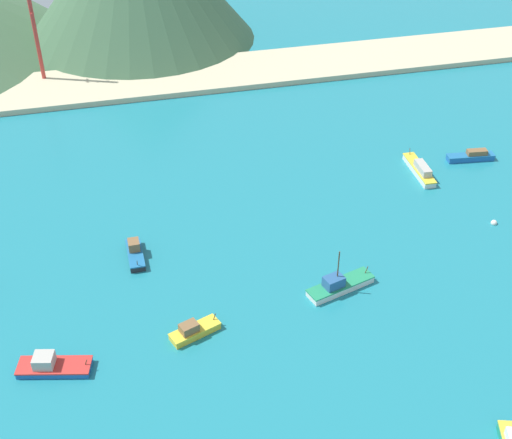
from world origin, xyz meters
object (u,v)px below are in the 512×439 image
fishing_boat_1 (194,330)px  fishing_boat_6 (420,170)px  fishing_boat_0 (472,156)px  fishing_boat_3 (135,253)px  buoy_1 (494,223)px  fishing_boat_7 (52,366)px  fishing_boat_5 (339,285)px  radio_tower (34,26)px

fishing_boat_1 → fishing_boat_6: bearing=32.8°
fishing_boat_0 → fishing_boat_3: 64.57m
fishing_boat_1 → fishing_boat_3: bearing=107.6°
buoy_1 → fishing_boat_1: bearing=-165.9°
fishing_boat_7 → fishing_boat_0: bearing=24.0°
fishing_boat_5 → fishing_boat_1: bearing=-170.0°
fishing_boat_0 → buoy_1: bearing=-107.8°
radio_tower → buoy_1: bearing=-45.8°
fishing_boat_5 → fishing_boat_6: size_ratio=0.98×
fishing_boat_5 → radio_tower: bearing=116.5°
fishing_boat_5 → fishing_boat_7: size_ratio=1.10×
fishing_boat_0 → fishing_boat_3: (-63.12, -13.59, 0.05)m
fishing_boat_3 → fishing_boat_1: bearing=-72.4°
fishing_boat_5 → fishing_boat_7: (-39.71, -5.59, -0.09)m
fishing_boat_7 → radio_tower: 87.81m
fishing_boat_6 → fishing_boat_7: bearing=-153.9°
fishing_boat_3 → fishing_boat_7: bearing=-121.7°
radio_tower → fishing_boat_7: bearing=-89.4°
fishing_boat_5 → fishing_boat_6: (24.44, 25.84, 0.02)m
fishing_boat_0 → fishing_boat_1: bearing=-150.9°
fishing_boat_1 → radio_tower: radio_tower is taller
fishing_boat_3 → buoy_1: fishing_boat_3 is taller
fishing_boat_1 → fishing_boat_5: (21.55, 3.81, 0.10)m
fishing_boat_6 → buoy_1: 17.64m
fishing_boat_6 → radio_tower: size_ratio=0.42×
fishing_boat_3 → fishing_boat_5: (27.34, -14.44, 0.07)m
fishing_boat_1 → fishing_boat_3: 19.15m
fishing_boat_1 → fishing_boat_5: 21.88m
fishing_boat_1 → fishing_boat_5: bearing=10.0°
fishing_boat_3 → fishing_boat_0: bearing=12.2°
fishing_boat_6 → buoy_1: bearing=-72.8°
fishing_boat_7 → fishing_boat_1: bearing=5.6°
fishing_boat_0 → radio_tower: size_ratio=0.35×
fishing_boat_7 → radio_tower: bearing=90.6°
fishing_boat_1 → fishing_boat_6: size_ratio=0.67×
fishing_boat_1 → fishing_boat_0: bearing=29.1°
fishing_boat_3 → fishing_boat_6: (51.79, 11.40, 0.08)m
fishing_boat_5 → fishing_boat_0: bearing=38.1°
fishing_boat_7 → buoy_1: fishing_boat_7 is taller
fishing_boat_3 → buoy_1: (57.01, -5.43, -0.65)m
fishing_boat_5 → radio_tower: 91.73m
fishing_boat_1 → fishing_boat_6: fishing_boat_6 is taller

